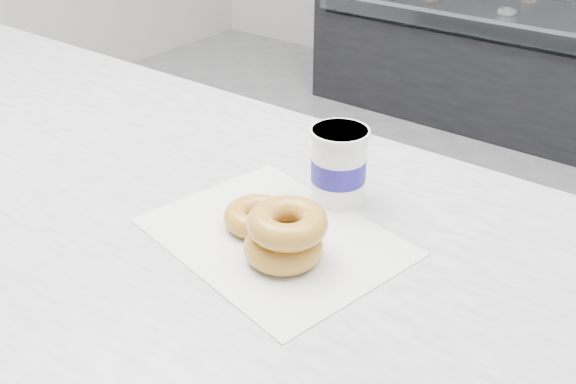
# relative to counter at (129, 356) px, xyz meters

# --- Properties ---
(ground) EXTENTS (5.00, 5.00, 0.00)m
(ground) POSITION_rel_counter_xyz_m (0.00, 0.60, -0.45)
(ground) COLOR gray
(ground) RESTS_ON ground
(counter) EXTENTS (3.06, 0.76, 0.90)m
(counter) POSITION_rel_counter_xyz_m (0.00, 0.00, 0.00)
(counter) COLOR #333335
(counter) RESTS_ON ground
(display_case) EXTENTS (2.40, 0.74, 1.25)m
(display_case) POSITION_rel_counter_xyz_m (0.00, 2.72, 0.04)
(display_case) COLOR black
(display_case) RESTS_ON ground
(wax_paper) EXTENTS (0.39, 0.32, 0.00)m
(wax_paper) POSITION_rel_counter_xyz_m (0.38, 0.01, 0.45)
(wax_paper) COLOR silver
(wax_paper) RESTS_ON counter
(donut_single) EXTENTS (0.13, 0.13, 0.03)m
(donut_single) POSITION_rel_counter_xyz_m (0.35, 0.01, 0.47)
(donut_single) COLOR #B98733
(donut_single) RESTS_ON wax_paper
(donut_stack) EXTENTS (0.14, 0.14, 0.07)m
(donut_stack) POSITION_rel_counter_xyz_m (0.43, -0.03, 0.49)
(donut_stack) COLOR #B98733
(donut_stack) RESTS_ON wax_paper
(coffee_cup) EXTENTS (0.10, 0.10, 0.12)m
(coffee_cup) POSITION_rel_counter_xyz_m (0.39, 0.14, 0.51)
(coffee_cup) COLOR white
(coffee_cup) RESTS_ON counter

